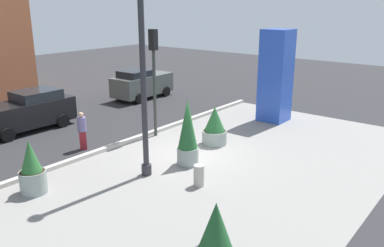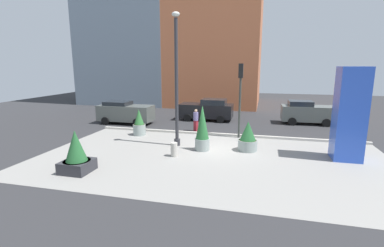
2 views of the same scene
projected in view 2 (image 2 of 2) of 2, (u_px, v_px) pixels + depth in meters
The scene contains 16 objects.
ground_plane at pixel (226, 133), 20.27m from camera, with size 60.00×60.00×0.00m, color #2D2D30.
plaza_pavement at pixel (210, 160), 14.58m from camera, with size 18.00×10.00×0.02m, color gray.
curb_strip at pixel (224, 135), 19.42m from camera, with size 18.00×0.24×0.16m, color #B7B2A8.
lamp_post at pixel (176, 83), 16.36m from camera, with size 0.44×0.44×7.60m.
art_pillar_blue at pixel (350, 114), 14.18m from camera, with size 1.35×1.35×4.67m, color blue.
potted_plant_near_right at pixel (202, 129), 15.94m from camera, with size 0.82×0.82×2.56m.
potted_plant_mid_plaza at pixel (248, 138), 15.94m from camera, with size 1.07×1.07×1.68m.
potted_plant_curbside at pixel (76, 154), 12.74m from camera, with size 1.27×1.27×1.93m.
potted_plant_near_left at pixel (139, 124), 19.50m from camera, with size 0.85×0.85×1.79m.
concrete_bollard at pixel (174, 150), 15.01m from camera, with size 0.36×0.36×0.75m, color #B2ADA3.
traffic_light_corner at pixel (240, 89), 18.29m from camera, with size 0.28×0.42×4.82m.
car_passing_lane at pixel (307, 112), 23.16m from camera, with size 4.15×2.11×1.88m.
car_intersection at pixel (207, 110), 24.67m from camera, with size 4.54×2.06×1.86m.
car_curb_east at pixel (125, 112), 23.32m from camera, with size 4.43×2.01×1.82m.
pedestrian_on_sidewalk at pixel (196, 119), 20.61m from camera, with size 0.50×0.50×1.61m.
highrise_across_street at pixel (215, 1), 33.75m from camera, with size 10.94×11.90×24.22m, color #C66B42.
Camera 2 is at (2.51, -15.70, 4.77)m, focal length 26.73 mm.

